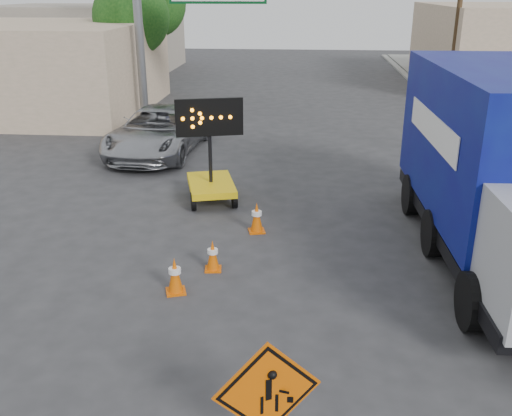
# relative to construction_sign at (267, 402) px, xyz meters

# --- Properties ---
(ground) EXTENTS (100.00, 100.00, 0.00)m
(ground) POSITION_rel_construction_sign_xyz_m (-0.27, 1.08, -0.93)
(ground) COLOR #2D2D30
(ground) RESTS_ON ground
(curb_right) EXTENTS (0.40, 60.00, 0.12)m
(curb_right) POSITION_rel_construction_sign_xyz_m (6.93, 16.08, -0.87)
(curb_right) COLOR gray
(curb_right) RESTS_ON ground
(storefront_left_far) EXTENTS (12.00, 10.00, 4.40)m
(storefront_left_far) POSITION_rel_construction_sign_xyz_m (-15.27, 35.08, 1.27)
(storefront_left_far) COLOR gray
(storefront_left_far) RESTS_ON ground
(utility_pole_far) EXTENTS (1.80, 0.26, 9.00)m
(utility_pole_far) POSITION_rel_construction_sign_xyz_m (7.73, 25.08, 3.76)
(utility_pole_far) COLOR #44331D
(utility_pole_far) RESTS_ON ground
(tree_left_near) EXTENTS (3.71, 3.71, 6.03)m
(tree_left_near) POSITION_rel_construction_sign_xyz_m (-8.27, 23.08, 3.24)
(tree_left_near) COLOR #44331D
(tree_left_near) RESTS_ON ground
(tree_left_far) EXTENTS (4.10, 4.10, 6.66)m
(tree_left_far) POSITION_rel_construction_sign_xyz_m (-9.27, 31.08, 3.67)
(tree_left_far) COLOR #44331D
(tree_left_far) RESTS_ON ground
(construction_sign) EXTENTS (1.27, 0.91, 1.76)m
(construction_sign) POSITION_rel_construction_sign_xyz_m (0.00, 0.00, 0.00)
(construction_sign) COLOR black
(construction_sign) RESTS_ON ground
(arrow_board) EXTENTS (1.75, 2.23, 2.83)m
(arrow_board) POSITION_rel_construction_sign_xyz_m (-2.19, 9.23, -0.29)
(arrow_board) COLOR #E2B90C
(arrow_board) RESTS_ON ground
(pickup_truck) EXTENTS (3.04, 5.94, 1.61)m
(pickup_truck) POSITION_rel_construction_sign_xyz_m (-4.80, 13.87, -0.12)
(pickup_truck) COLOR #A4A6AB
(pickup_truck) RESTS_ON ground
(box_truck) EXTENTS (2.86, 8.47, 4.00)m
(box_truck) POSITION_rel_construction_sign_xyz_m (4.40, 6.22, 0.88)
(box_truck) COLOR black
(box_truck) RESTS_ON ground
(cone_a) EXTENTS (0.47, 0.47, 0.73)m
(cone_a) POSITION_rel_construction_sign_xyz_m (-2.05, 4.08, -0.56)
(cone_a) COLOR #D75604
(cone_a) RESTS_ON ground
(cone_b) EXTENTS (0.38, 0.38, 0.67)m
(cone_b) POSITION_rel_construction_sign_xyz_m (-1.48, 5.08, -0.59)
(cone_b) COLOR #D75604
(cone_b) RESTS_ON ground
(cone_c) EXTENTS (0.46, 0.46, 0.75)m
(cone_c) POSITION_rel_construction_sign_xyz_m (-0.75, 7.15, -0.55)
(cone_c) COLOR #D75604
(cone_c) RESTS_ON ground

